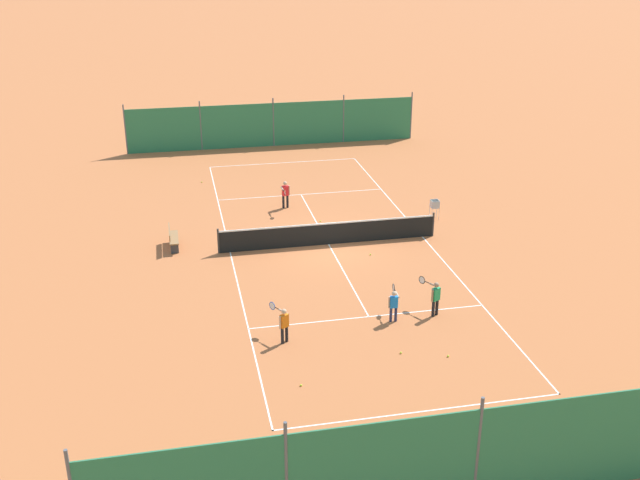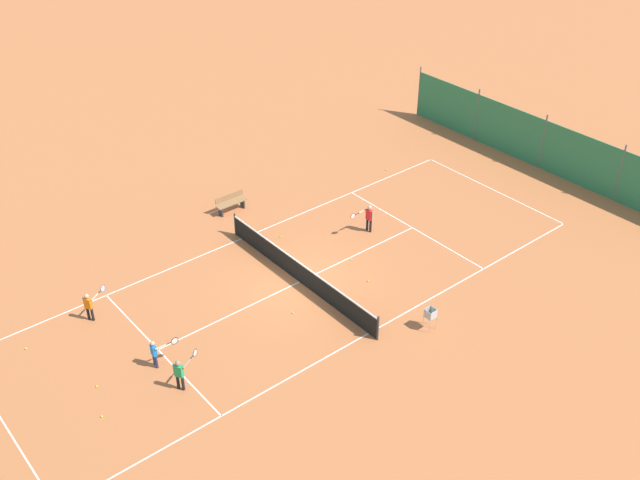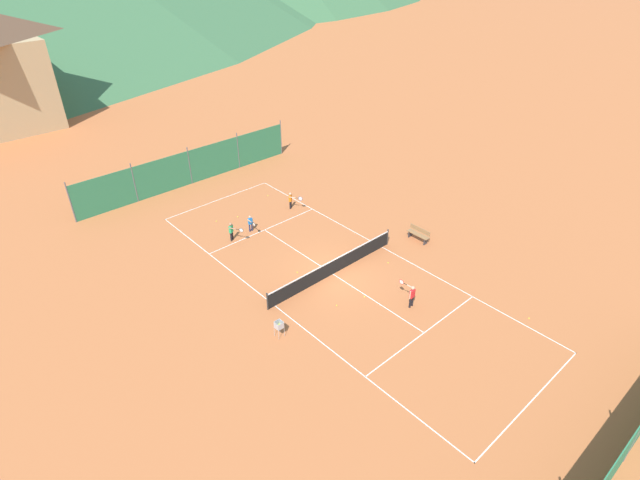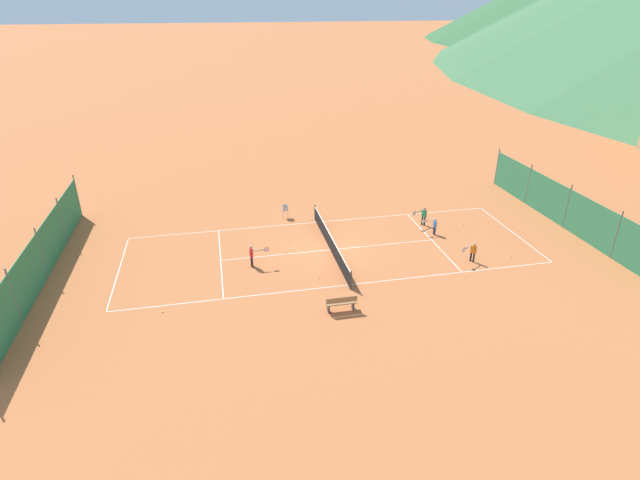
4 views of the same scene
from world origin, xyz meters
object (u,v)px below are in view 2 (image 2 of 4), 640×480
tennis_ball_by_net_right (281,237)px  courtside_bench (231,203)px  ball_hopper (430,314)px  player_near_service (89,304)px  tennis_ball_alley_right (368,281)px  player_far_service (368,217)px  tennis_ball_mid_court (102,417)px  tennis_ball_far_corner (351,260)px  player_far_baseline (180,372)px  player_near_baseline (156,351)px  tennis_ball_near_corner (97,386)px  tennis_net (299,272)px  tennis_ball_by_net_left (293,313)px  tennis_ball_alley_left (386,170)px  tennis_ball_service_box (26,349)px

tennis_ball_by_net_right → courtside_bench: size_ratio=0.04×
tennis_ball_by_net_right → ball_hopper: 8.44m
player_near_service → tennis_ball_alley_right: bearing=-116.8°
player_far_service → tennis_ball_mid_court: bearing=101.2°
tennis_ball_alley_right → tennis_ball_mid_court: same height
courtside_bench → tennis_ball_alley_right: bearing=-171.8°
tennis_ball_far_corner → ball_hopper: bearing=172.3°
courtside_bench → tennis_ball_far_corner: bearing=-165.9°
player_far_baseline → tennis_ball_mid_court: bearing=79.6°
player_near_baseline → tennis_ball_mid_court: 2.82m
player_far_service → tennis_ball_near_corner: 13.66m
tennis_net → tennis_ball_near_corner: bearing=92.3°
tennis_ball_far_corner → tennis_ball_by_net_left: (-1.23, 4.04, 0.00)m
tennis_ball_far_corner → tennis_ball_near_corner: size_ratio=1.00×
player_near_service → tennis_ball_near_corner: player_near_service is taller
tennis_ball_alley_right → tennis_ball_near_corner: size_ratio=1.00×
tennis_ball_mid_court → tennis_ball_near_corner: bearing=-19.4°
tennis_ball_near_corner → tennis_ball_by_net_left: 7.54m
ball_hopper → player_far_service: bearing=-23.4°
player_far_service → tennis_ball_near_corner: (-1.41, 13.57, -0.72)m
tennis_ball_by_net_right → courtside_bench: (3.24, 0.41, 0.42)m
player_near_service → tennis_ball_far_corner: (-3.27, -10.06, -0.67)m
tennis_ball_alley_left → tennis_ball_near_corner: 18.86m
player_far_baseline → tennis_ball_alley_left: size_ratio=18.82×
player_far_service → courtside_bench: size_ratio=0.86×
tennis_ball_alley_left → ball_hopper: (-9.99, 7.35, 0.62)m
player_far_service → tennis_ball_by_net_right: size_ratio=19.64×
courtside_bench → tennis_ball_service_box: bearing=106.9°
tennis_ball_far_corner → ball_hopper: size_ratio=0.07×
tennis_ball_by_net_right → ball_hopper: (-8.40, -0.54, 0.62)m
tennis_ball_service_box → tennis_ball_near_corner: (-3.36, -1.12, 0.00)m
tennis_ball_alley_left → player_far_service: bearing=128.3°
player_near_service → tennis_ball_near_corner: 3.79m
player_far_service → courtside_bench: (5.29, 3.71, -0.30)m
tennis_ball_alley_right → player_far_service: bearing=-42.2°
player_far_service → tennis_ball_service_box: (1.95, 14.70, -0.72)m
player_near_baseline → tennis_ball_by_net_right: bearing=-65.0°
tennis_net → tennis_ball_by_net_right: tennis_net is taller
tennis_ball_alley_right → courtside_bench: bearing=8.2°
player_near_baseline → tennis_ball_mid_court: size_ratio=16.94×
player_far_baseline → tennis_ball_service_box: size_ratio=18.82×
tennis_net → player_far_baseline: player_far_baseline is taller
player_near_baseline → tennis_ball_by_net_left: player_near_baseline is taller
tennis_ball_mid_court → ball_hopper: 11.87m
player_near_baseline → tennis_ball_far_corner: 9.46m
player_near_service → ball_hopper: (-8.39, -9.36, -0.05)m
ball_hopper → player_far_baseline: bearing=70.3°
tennis_ball_by_net_right → tennis_ball_far_corner: size_ratio=1.00×
tennis_ball_alley_right → tennis_ball_by_net_left: same height
player_far_service → tennis_ball_by_net_right: (2.04, 3.29, -0.72)m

